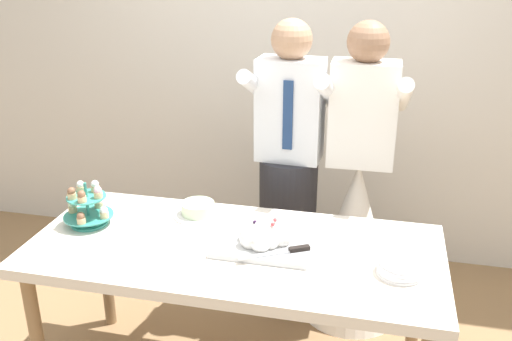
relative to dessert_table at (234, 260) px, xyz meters
name	(u,v)px	position (x,y,z in m)	size (l,w,h in m)	color
rear_wall	(294,37)	(0.00, 1.49, 0.75)	(5.20, 0.10, 2.90)	beige
dessert_table	(234,260)	(0.00, 0.00, 0.00)	(1.80, 0.80, 0.78)	silver
cupcake_stand	(88,207)	(-0.71, 0.04, 0.16)	(0.23, 0.23, 0.21)	teal
main_cake_tray	(265,238)	(0.13, 0.02, 0.12)	(0.42, 0.33, 0.13)	silver
plate_stack	(401,268)	(0.71, -0.07, 0.10)	(0.19, 0.19, 0.05)	white
round_cake	(198,210)	(-0.24, 0.24, 0.10)	(0.24, 0.24, 0.07)	white
person_groom	(288,188)	(0.11, 0.74, 0.05)	(0.48, 0.51, 1.66)	#232328
person_bride	(355,220)	(0.49, 0.75, -0.12)	(0.56, 0.56, 1.66)	white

